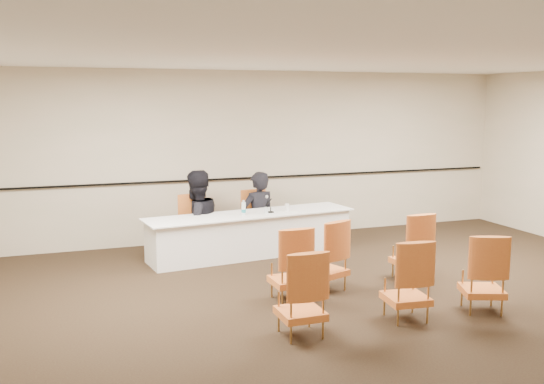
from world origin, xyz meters
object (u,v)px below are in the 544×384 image
Objects in this scene: panelist_main_chair at (258,219)px; aud_chair_back_right at (483,272)px; panelist_second at (196,227)px; panelist_main at (258,221)px; aud_chair_front_mid at (326,255)px; microphone at (271,204)px; aud_chair_front_left at (290,263)px; water_bottle at (244,208)px; aud_chair_back_mid at (406,279)px; coffee_cup at (287,207)px; aud_chair_back_left at (301,293)px; panel_table at (251,234)px; drinking_glass at (266,210)px; aud_chair_front_right at (412,246)px; panelist_second_chair at (196,225)px.

aud_chair_back_right is at bearing -76.63° from panelist_main_chair.
aud_chair_back_right is (2.58, -3.85, 0.03)m from panelist_second.
panelist_main is 1.80× the size of aud_chair_front_mid.
microphone reaches higher than aud_chair_front_left.
panelist_main is 2.89m from aud_chair_front_left.
aud_chair_back_right is (1.93, -3.33, -0.33)m from water_bottle.
aud_chair_front_left and aud_chair_front_mid have the same top height.
panelist_main is 3.95m from aud_chair_back_mid.
aud_chair_back_left is at bearing -108.90° from coffee_cup.
coffee_cup is (0.63, 0.01, 0.40)m from panel_table.
panelist_second is at bearing 151.44° from microphone.
microphone is at bearing -13.24° from panel_table.
water_bottle is 2.01× the size of coffee_cup.
panel_table is 0.65m from panelist_main.
aud_chair_back_left is (-0.77, -3.32, -0.26)m from drinking_glass.
aud_chair_front_mid is at bearing -95.52° from panelist_main_chair.
water_bottle is 2.06m from aud_chair_front_mid.
microphone is 2.69× the size of drinking_glass.
coffee_cup is (0.77, 0.10, -0.06)m from water_bottle.
panelist_main is 1.80× the size of aud_chair_front_right.
drinking_glass is (0.23, -0.07, 0.39)m from panel_table.
drinking_glass is (-0.08, -0.64, 0.30)m from panelist_main.
panelist_main is 1.80× the size of panelist_main_chair.
panelist_main_chair and aud_chair_front_left have the same top height.
aud_chair_front_right is at bearing 107.42° from panelist_main.
aud_chair_front_left is 1.00× the size of aud_chair_front_right.
panelist_second is at bearing -4.43° from panelist_main.
water_bottle is 3.41m from aud_chair_back_mid.
aud_chair_back_left is (-0.86, -3.35, -0.34)m from microphone.
aud_chair_front_left is at bearing 68.15° from panelist_main.
panelist_second is 1.52m from coffee_cup.
aud_chair_back_left is at bearing -96.76° from water_bottle.
panelist_second reaches higher than aud_chair_back_left.
coffee_cup is 2.45m from aud_chair_front_left.
coffee_cup is (0.31, -0.56, 0.27)m from panelist_main_chair.
coffee_cup is at bearing 70.99° from aud_chair_back_left.
aud_chair_back_mid is at bearing 1.55° from aud_chair_back_left.
aud_chair_front_left and aud_chair_back_left have the same top height.
panel_table is 12.74× the size of microphone.
drinking_glass is 0.11× the size of aud_chair_back_right.
drinking_glass is 0.11× the size of aud_chair_front_left.
panel_table is 3.61× the size of aud_chair_front_left.
coffee_cup is at bearing -23.35° from panelist_second_chair.
aud_chair_back_mid is (1.58, -3.78, 0.03)m from panelist_second.
coffee_cup is 3.38m from aud_chair_back_mid.
drinking_glass is at bearing -103.98° from panelist_main_chair.
aud_chair_front_left is at bearing -110.22° from coffee_cup.
aud_chair_front_right is 1.65m from aud_chair_back_mid.
panelist_second_chair is 3.83m from aud_chair_back_left.
panelist_second_chair is 4.10m from aud_chair_back_mid.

